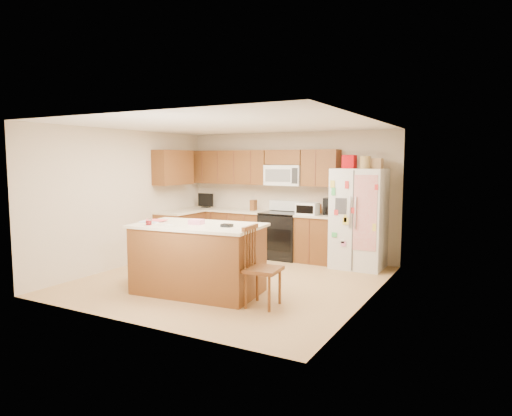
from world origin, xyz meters
The scene contains 9 objects.
ground centered at (0.00, 0.00, 0.00)m, with size 4.50×4.50×0.00m, color tan.
room_shell centered at (0.00, 0.00, 1.44)m, with size 4.60×4.60×2.52m.
cabinetry centered at (-0.98, 1.79, 0.91)m, with size 3.36×1.56×2.15m.
stove centered at (0.00, 1.94, 0.47)m, with size 0.76×0.65×1.13m.
refrigerator centered at (1.57, 1.87, 0.92)m, with size 0.90×0.79×2.04m.
island centered at (-0.06, -0.80, 0.51)m, with size 1.96×1.26×1.11m.
windsor_chair_left centered at (-1.13, -0.70, 0.42)m, with size 0.47×0.48×0.88m.
windsor_chair_back centered at (-0.12, -0.11, 0.44)m, with size 0.52×0.51×0.93m.
windsor_chair_right centered at (1.05, -0.92, 0.51)m, with size 0.48×0.50×1.08m.
Camera 1 is at (3.84, -6.18, 1.95)m, focal length 32.00 mm.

